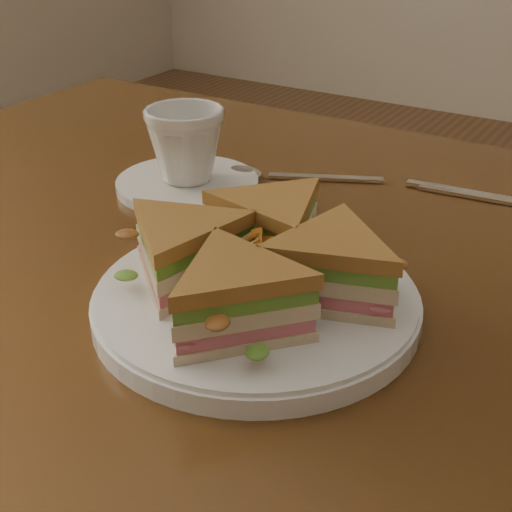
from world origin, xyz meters
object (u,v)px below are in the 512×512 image
at_px(spoon, 262,174).
at_px(saucer, 187,184).
at_px(plate, 256,303).
at_px(sandwich_wedges, 256,262).
at_px(knife, 500,200).
at_px(coffee_cup, 186,145).
at_px(table, 295,350).

xyz_separation_m(spoon, saucer, (-0.05, -0.07, 0.00)).
distance_m(plate, saucer, 0.26).
distance_m(plate, sandwich_wedges, 0.04).
xyz_separation_m(knife, saucer, (-0.30, -0.14, 0.00)).
distance_m(knife, coffee_cup, 0.34).
distance_m(table, sandwich_wedges, 0.17).
bearing_deg(sandwich_wedges, spoon, 120.35).
distance_m(spoon, coffee_cup, 0.10).
bearing_deg(coffee_cup, table, -18.58).
relative_size(table, spoon, 7.03).
bearing_deg(plate, coffee_cup, 138.40).
bearing_deg(table, knife, 62.24).
relative_size(table, saucer, 7.68).
bearing_deg(saucer, sandwich_wedges, -41.60).
distance_m(plate, spoon, 0.28).
xyz_separation_m(sandwich_wedges, spoon, (-0.14, 0.24, -0.04)).
bearing_deg(saucer, knife, 25.19).
bearing_deg(table, spoon, 130.47).
xyz_separation_m(table, knife, (0.12, 0.23, 0.10)).
bearing_deg(sandwich_wedges, plate, 45.00).
relative_size(knife, coffee_cup, 2.52).
height_order(spoon, knife, spoon).
bearing_deg(spoon, sandwich_wedges, -85.07).
bearing_deg(table, coffee_cup, 155.70).
bearing_deg(spoon, knife, -8.92).
height_order(knife, saucer, saucer).
bearing_deg(plate, table, 98.22).
distance_m(spoon, knife, 0.26).
distance_m(knife, saucer, 0.34).
distance_m(table, knife, 0.27).
bearing_deg(plate, sandwich_wedges, -135.00).
bearing_deg(spoon, table, -74.96).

